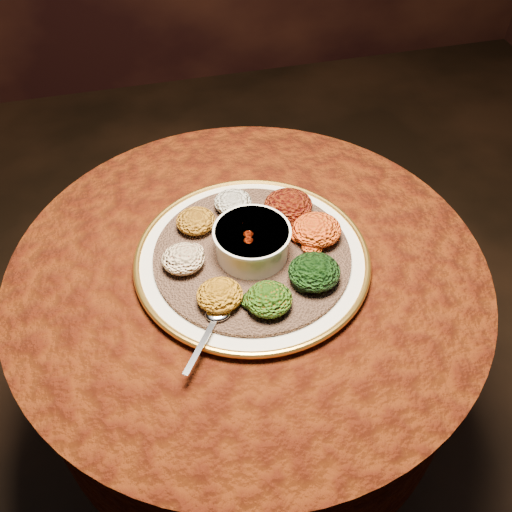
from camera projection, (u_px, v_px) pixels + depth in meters
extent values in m
plane|color=black|center=(250.00, 432.00, 1.68)|extent=(4.00, 4.00, 0.00)
cylinder|color=black|center=(250.00, 429.00, 1.66)|extent=(0.44, 0.44, 0.04)
cylinder|color=black|center=(249.00, 371.00, 1.43)|extent=(0.12, 0.12, 0.68)
cylinder|color=black|center=(248.00, 278.00, 1.16)|extent=(0.80, 0.80, 0.04)
cylinder|color=#3A1304|center=(249.00, 320.00, 1.27)|extent=(0.93, 0.93, 0.34)
cylinder|color=#3A1304|center=(248.00, 269.00, 1.14)|extent=(0.96, 0.96, 0.01)
cylinder|color=silver|center=(252.00, 260.00, 1.14)|extent=(0.58, 0.58, 0.02)
torus|color=gold|center=(252.00, 257.00, 1.13)|extent=(0.47, 0.47, 0.01)
cylinder|color=brown|center=(252.00, 255.00, 1.13)|extent=(0.48, 0.48, 0.01)
cylinder|color=silver|center=(252.00, 242.00, 1.10)|extent=(0.14, 0.14, 0.06)
cylinder|color=silver|center=(252.00, 232.00, 1.08)|extent=(0.15, 0.15, 0.01)
cylinder|color=#531204|center=(252.00, 235.00, 1.08)|extent=(0.12, 0.12, 0.01)
ellipsoid|color=silver|center=(218.00, 314.00, 1.01)|extent=(0.05, 0.03, 0.01)
cube|color=silver|center=(201.00, 345.00, 0.97)|extent=(0.08, 0.11, 0.00)
ellipsoid|color=beige|center=(233.00, 202.00, 1.19)|extent=(0.08, 0.08, 0.04)
ellipsoid|color=black|center=(288.00, 205.00, 1.18)|extent=(0.10, 0.10, 0.05)
ellipsoid|color=#AE6A0E|center=(317.00, 230.00, 1.13)|extent=(0.10, 0.09, 0.05)
ellipsoid|color=black|center=(314.00, 272.00, 1.06)|extent=(0.10, 0.09, 0.05)
ellipsoid|color=#AC460B|center=(269.00, 299.00, 1.02)|extent=(0.09, 0.08, 0.04)
ellipsoid|color=#B56D10|center=(220.00, 295.00, 1.02)|extent=(0.08, 0.08, 0.04)
ellipsoid|color=#770707|center=(183.00, 259.00, 1.08)|extent=(0.08, 0.08, 0.04)
ellipsoid|color=#9D6213|center=(196.00, 221.00, 1.16)|extent=(0.08, 0.08, 0.04)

